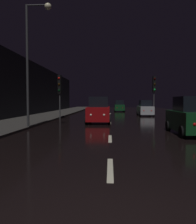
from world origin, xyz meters
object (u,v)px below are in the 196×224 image
(traffic_light_far_left, at_px, (60,88))
(car_approaching_headlights, at_px, (99,111))
(car_parked_right_far, at_px, (145,109))
(traffic_light_far_right, at_px, (154,87))
(car_distant_taillights, at_px, (119,106))
(streetlamp_overhead, at_px, (34,48))
(car_parked_right_near, at_px, (190,117))

(traffic_light_far_left, distance_m, car_approaching_headlights, 6.43)
(traffic_light_far_left, distance_m, car_parked_right_far, 11.33)
(traffic_light_far_right, height_order, car_distant_taillights, traffic_light_far_right)
(car_parked_right_far, height_order, car_distant_taillights, car_distant_taillights)
(traffic_light_far_left, distance_m, car_distant_taillights, 18.80)
(car_approaching_headlights, bearing_deg, traffic_light_far_left, -135.01)
(traffic_light_far_left, relative_size, car_distant_taillights, 1.13)
(car_parked_right_far, bearing_deg, traffic_light_far_right, -150.72)
(streetlamp_overhead, xyz_separation_m, car_parked_right_near, (9.41, -2.10, -4.35))
(traffic_light_far_right, relative_size, streetlamp_overhead, 0.59)
(car_parked_right_near, bearing_deg, traffic_light_far_right, -3.06)
(car_parked_right_near, height_order, car_distant_taillights, car_parked_right_near)
(car_distant_taillights, bearing_deg, car_parked_right_far, -166.91)
(car_parked_right_far, xyz_separation_m, car_distant_taillights, (-2.76, 11.85, 0.02))
(car_approaching_headlights, relative_size, car_distant_taillights, 1.10)
(car_parked_right_far, bearing_deg, car_approaching_headlights, 151.15)
(car_parked_right_near, bearing_deg, car_approaching_headlights, 38.51)
(traffic_light_far_left, height_order, car_approaching_headlights, traffic_light_far_left)
(traffic_light_far_right, bearing_deg, streetlamp_overhead, -50.06)
(car_approaching_headlights, bearing_deg, car_distant_taillights, 173.10)
(car_parked_right_near, distance_m, car_distant_taillights, 28.49)
(car_approaching_headlights, xyz_separation_m, car_parked_right_far, (5.37, 9.75, -0.11))
(car_parked_right_near, bearing_deg, car_parked_right_far, 0.00)
(car_approaching_headlights, distance_m, car_distant_taillights, 21.76)
(traffic_light_far_left, bearing_deg, car_distant_taillights, 170.88)
(traffic_light_far_left, relative_size, streetlamp_overhead, 0.55)
(car_distant_taillights, bearing_deg, car_approaching_headlights, 173.10)
(traffic_light_far_left, relative_size, car_parked_right_near, 1.09)
(traffic_light_far_left, distance_m, streetlamp_overhead, 9.15)
(traffic_light_far_right, distance_m, car_parked_right_far, 3.05)
(streetlamp_overhead, distance_m, car_approaching_headlights, 7.51)
(car_approaching_headlights, height_order, car_distant_taillights, car_approaching_headlights)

